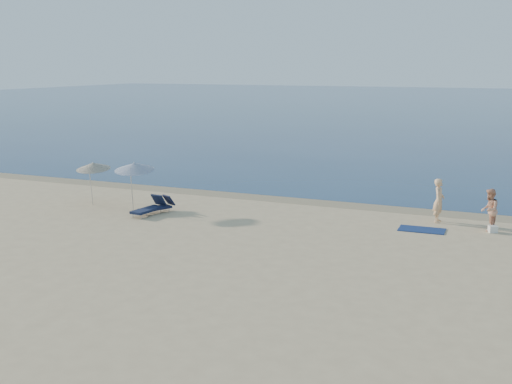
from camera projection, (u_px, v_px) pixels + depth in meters
sea at (481, 106)px, 103.33m from camera, size 240.00×160.00×0.01m
wet_sand_strip at (359, 206)px, 30.57m from camera, size 240.00×1.60×0.00m
person_left at (439, 201)px, 27.29m from camera, size 0.48×0.70×1.88m
person_right at (489, 210)px, 25.88m from camera, size 0.70×0.87×1.73m
beach_towel at (422, 230)px, 26.13m from camera, size 1.87×1.07×0.03m
white_bag at (493, 229)px, 25.73m from camera, size 0.41×0.39×0.28m
umbrella_near at (134, 167)px, 29.22m from camera, size 2.30×2.31×2.37m
umbrella_far at (93, 166)px, 30.54m from camera, size 1.89×1.91×2.18m
lounger_left at (149, 208)px, 28.77m from camera, size 0.84×1.92×0.82m
lounger_right at (158, 207)px, 29.12m from camera, size 1.21×1.77×0.75m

